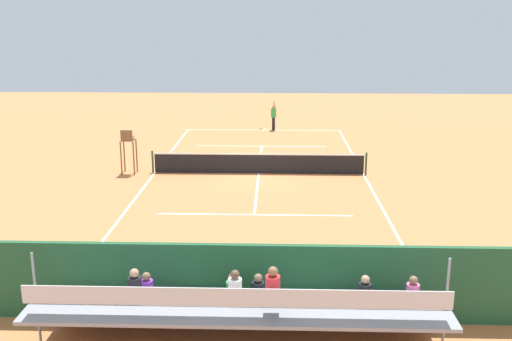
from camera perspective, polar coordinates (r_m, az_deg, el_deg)
name	(u,v)px	position (r m, az deg, el deg)	size (l,w,h in m)	color
ground_plane	(259,173)	(28.18, 0.27, -0.28)	(60.00, 60.00, 0.00)	#D17542
court_line_markings	(259,173)	(28.22, 0.27, -0.26)	(10.10, 22.20, 0.01)	white
tennis_net	(259,163)	(28.06, 0.27, 0.71)	(10.30, 0.10, 1.07)	black
backdrop_wall	(243,283)	(14.66, -1.31, -10.80)	(18.00, 0.16, 2.00)	#235633
bleacher_stand	(242,311)	(13.53, -1.38, -13.50)	(9.06, 2.40, 2.48)	gray
umpire_chair	(128,147)	(28.53, -12.30, 2.28)	(0.67, 0.67, 2.14)	brown
courtside_bench	(342,287)	(15.59, 8.31, -11.14)	(1.80, 0.40, 0.93)	#33383D
equipment_bag	(261,302)	(15.55, 0.49, -12.60)	(0.90, 0.36, 0.36)	#B22D2D
tennis_player	(274,115)	(38.77, 1.72, 5.42)	(0.45, 0.56, 1.93)	black
tennis_racket	(265,129)	(39.26, 0.84, 4.06)	(0.57, 0.31, 0.03)	black
tennis_ball_near	(305,140)	(35.62, 4.73, 2.93)	(0.07, 0.07, 0.07)	#CCDB33
tennis_ball_far	(309,138)	(36.31, 5.17, 3.14)	(0.07, 0.07, 0.07)	#CCDB33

